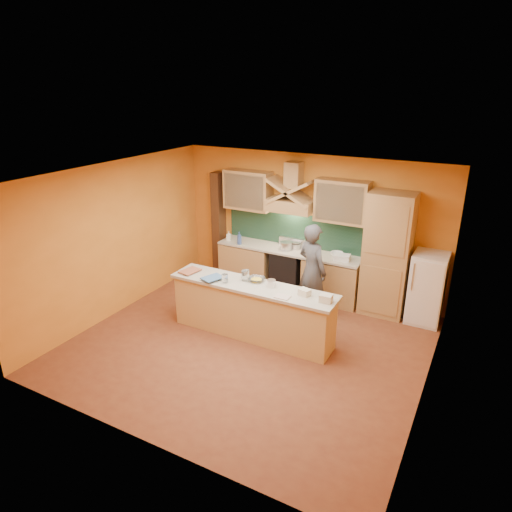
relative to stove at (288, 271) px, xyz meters
The scene contains 36 objects.
floor 2.27m from the stove, 82.23° to the right, with size 5.50×5.00×0.01m, color brown.
ceiling 3.23m from the stove, 82.23° to the right, with size 5.50×5.00×0.01m, color white.
wall_back 1.04m from the stove, 45.00° to the left, with size 5.50×0.02×2.80m, color orange.
wall_front 4.80m from the stove, 86.35° to the right, with size 5.50×0.02×2.80m, color orange.
wall_left 3.43m from the stove, 138.08° to the right, with size 0.02×5.00×2.80m, color orange.
wall_right 3.88m from the stove, 35.80° to the right, with size 0.02×5.00×2.80m, color orange.
base_cabinet_left 0.95m from the stove, behind, with size 1.10×0.60×0.86m, color tan.
base_cabinet_right 0.95m from the stove, ahead, with size 1.10×0.60×0.86m, color tan.
counter_top 0.45m from the stove, behind, with size 3.00×0.62×0.04m, color #BDB3A0.
stove is the anchor object (origin of this frame).
backsplash 0.85m from the stove, 90.00° to the left, with size 3.00×0.03×0.70m, color #183426.
range_hood 1.37m from the stove, 90.00° to the left, with size 0.92×0.50×0.24m, color tan.
hood_chimney 1.96m from the stove, 90.00° to the left, with size 0.30×0.30×0.50m, color tan.
upper_cabinet_left 1.85m from the stove, behind, with size 1.00×0.35×0.80m, color tan.
upper_cabinet_right 1.85m from the stove, ahead, with size 1.00×0.35×0.80m, color tan.
pantry_column 2.07m from the stove, ahead, with size 0.80×0.60×2.30m, color tan.
fridge 2.71m from the stove, ahead, with size 0.58×0.60×1.30m, color white.
trim_column_left 1.89m from the stove, behind, with size 0.20×0.30×2.30m, color #472816.
island_body 1.91m from the stove, 83.99° to the right, with size 2.80×0.55×0.88m, color tan.
island_top 1.97m from the stove, 83.99° to the right, with size 2.90×0.62×0.05m, color #BDB3A0.
person 1.14m from the stove, 41.81° to the right, with size 0.64×0.42×1.75m, color #4C4C51.
pot_large 0.53m from the stove, 139.11° to the right, with size 0.24×0.24×0.16m, color silver.
pot_small 0.54m from the stove, 51.55° to the left, with size 0.21×0.21×0.13m, color #B4B5BB.
soap_bottle_a 1.48m from the stove, behind, with size 0.09×0.09×0.20m, color white.
soap_bottle_b 1.21m from the stove, 168.94° to the right, with size 0.10×0.10×0.27m, color #334D8E.
bowl_back 1.11m from the stove, ahead, with size 0.25×0.25×0.08m, color white.
dish_rack 1.25m from the stove, ahead, with size 0.29×0.23×0.10m, color white.
book_lower 2.30m from the stove, 120.93° to the right, with size 0.26×0.35×0.03m, color #A75A3B.
book_upper 2.15m from the stove, 106.73° to the right, with size 0.26×0.35×0.03m, color #456B98.
jar_large 1.89m from the stove, 89.49° to the right, with size 0.13×0.13×0.18m, color silver.
jar_small 2.13m from the stove, 96.69° to the right, with size 0.11×0.11×0.15m, color white.
kitchen_scale 1.96m from the stove, 74.33° to the right, with size 0.12×0.12×0.10m, color white.
mixing_bowl 1.82m from the stove, 83.70° to the right, with size 0.26×0.26×0.06m, color silver.
cloth 2.31m from the stove, 68.11° to the right, with size 0.23×0.17×0.02m, color beige.
grocery_bag_a 2.50m from the stove, 52.26° to the right, with size 0.19×0.15×0.12m, color beige.
grocery_bag_b 2.24m from the stove, 59.09° to the right, with size 0.17×0.13×0.11m, color beige.
Camera 1 is at (3.19, -5.71, 4.08)m, focal length 32.00 mm.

